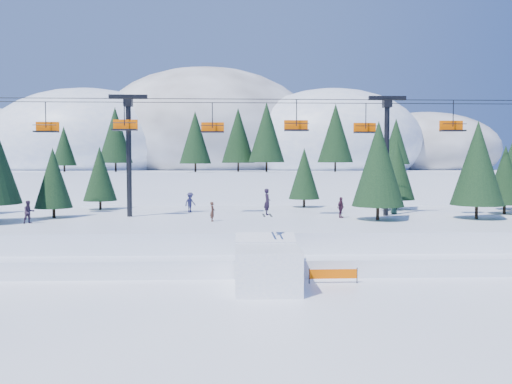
{
  "coord_description": "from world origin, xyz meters",
  "views": [
    {
      "loc": [
        0.17,
        -24.55,
        6.8
      ],
      "look_at": [
        1.3,
        6.0,
        5.2
      ],
      "focal_mm": 35.0,
      "sensor_mm": 36.0,
      "label": 1
    }
  ],
  "objects_px": {
    "jump_kicker": "(267,266)",
    "chairlift": "(256,136)",
    "banner_near": "(333,274)",
    "banner_far": "(424,266)"
  },
  "relations": [
    {
      "from": "jump_kicker",
      "to": "chairlift",
      "type": "distance_m",
      "value": 17.28
    },
    {
      "from": "banner_near",
      "to": "banner_far",
      "type": "bearing_deg",
      "value": 19.76
    },
    {
      "from": "jump_kicker",
      "to": "banner_near",
      "type": "relative_size",
      "value": 1.92
    },
    {
      "from": "jump_kicker",
      "to": "chairlift",
      "type": "bearing_deg",
      "value": 90.02
    },
    {
      "from": "chairlift",
      "to": "jump_kicker",
      "type": "bearing_deg",
      "value": -89.98
    },
    {
      "from": "banner_far",
      "to": "jump_kicker",
      "type": "bearing_deg",
      "value": -161.93
    },
    {
      "from": "chairlift",
      "to": "banner_far",
      "type": "relative_size",
      "value": 16.09
    },
    {
      "from": "chairlift",
      "to": "banner_near",
      "type": "relative_size",
      "value": 16.09
    },
    {
      "from": "chairlift",
      "to": "banner_far",
      "type": "height_order",
      "value": "chairlift"
    },
    {
      "from": "jump_kicker",
      "to": "chairlift",
      "type": "relative_size",
      "value": 0.12
    }
  ]
}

